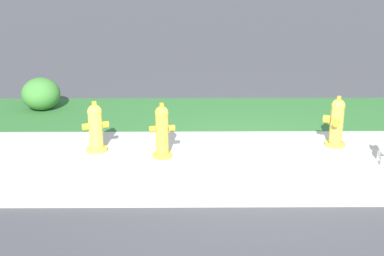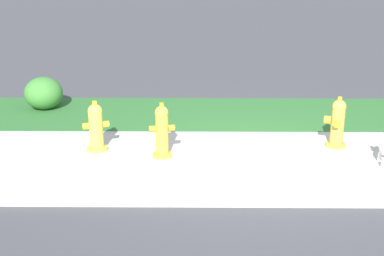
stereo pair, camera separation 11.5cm
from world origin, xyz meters
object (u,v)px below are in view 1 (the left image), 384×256
Objects in this scene: fire_hydrant_across_street at (336,122)px; shrub_bush_near_lamp at (41,94)px; fire_hydrant_mid_block at (96,128)px; fire_hydrant_far_end at (162,131)px.

fire_hydrant_across_street is 5.13m from shrub_bush_near_lamp.
fire_hydrant_mid_block is at bearing -56.65° from shrub_bush_near_lamp.
fire_hydrant_across_street reaches higher than shrub_bush_near_lamp.
fire_hydrant_far_end reaches higher than shrub_bush_near_lamp.
fire_hydrant_across_street is (3.50, 0.17, 0.01)m from fire_hydrant_mid_block.
fire_hydrant_far_end is (0.96, -0.23, 0.03)m from fire_hydrant_mid_block.
fire_hydrant_across_street is (2.54, 0.40, -0.01)m from fire_hydrant_far_end.
fire_hydrant_mid_block is 0.97× the size of fire_hydrant_across_street.
shrub_bush_near_lamp is (-4.80, 1.80, -0.08)m from fire_hydrant_across_street.
fire_hydrant_far_end is 3.16m from shrub_bush_near_lamp.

